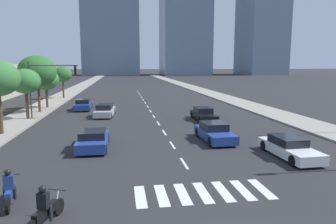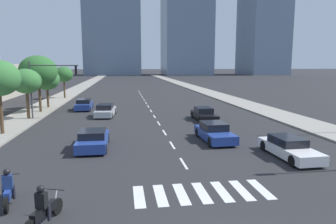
# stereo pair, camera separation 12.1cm
# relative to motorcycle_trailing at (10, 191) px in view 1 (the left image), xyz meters

# --- Properties ---
(sidewalk_east) EXTENTS (4.00, 260.00, 0.15)m
(sidewalk_east) POSITION_rel_motorcycle_trailing_xyz_m (21.29, 24.83, -0.51)
(sidewalk_east) COLOR gray
(sidewalk_east) RESTS_ON ground
(sidewalk_west) EXTENTS (4.00, 260.00, 0.15)m
(sidewalk_west) POSITION_rel_motorcycle_trailing_xyz_m (-5.67, 24.83, -0.51)
(sidewalk_west) COLOR gray
(sidewalk_west) RESTS_ON ground
(crosswalk_near) EXTENTS (5.85, 2.23, 0.01)m
(crosswalk_near) POSITION_rel_motorcycle_trailing_xyz_m (7.81, -0.02, -0.58)
(crosswalk_near) COLOR silver
(crosswalk_near) RESTS_ON ground
(lane_divider_center) EXTENTS (0.14, 50.00, 0.01)m
(lane_divider_center) POSITION_rel_motorcycle_trailing_xyz_m (7.81, 27.98, -0.58)
(lane_divider_center) COLOR silver
(lane_divider_center) RESTS_ON ground
(motorcycle_trailing) EXTENTS (0.77, 2.13, 1.49)m
(motorcycle_trailing) POSITION_rel_motorcycle_trailing_xyz_m (0.00, 0.00, 0.00)
(motorcycle_trailing) COLOR black
(motorcycle_trailing) RESTS_ON ground
(motorcycle_third) EXTENTS (1.01, 2.16, 1.49)m
(motorcycle_third) POSITION_rel_motorcycle_trailing_xyz_m (1.77, -1.90, -0.00)
(motorcycle_third) COLOR black
(motorcycle_third) RESTS_ON ground
(sedan_blue_0) EXTENTS (1.84, 4.55, 1.33)m
(sedan_blue_0) POSITION_rel_motorcycle_trailing_xyz_m (-0.23, 26.19, 0.03)
(sedan_blue_0) COLOR navy
(sedan_blue_0) RESTS_ON ground
(sedan_black_1) EXTENTS (1.81, 4.62, 1.25)m
(sedan_black_1) POSITION_rel_motorcycle_trailing_xyz_m (12.51, 17.16, -0.01)
(sedan_black_1) COLOR black
(sedan_black_1) RESTS_ON ground
(sedan_blue_2) EXTENTS (2.02, 4.62, 1.30)m
(sedan_blue_2) POSITION_rel_motorcycle_trailing_xyz_m (11.06, 8.84, 0.02)
(sedan_blue_2) COLOR navy
(sedan_blue_2) RESTS_ON ground
(sedan_white_3) EXTENTS (1.87, 4.80, 1.20)m
(sedan_white_3) POSITION_rel_motorcycle_trailing_xyz_m (14.26, 4.27, -0.02)
(sedan_white_3) COLOR silver
(sedan_white_3) RESTS_ON ground
(sedan_blue_4) EXTENTS (1.93, 4.38, 1.24)m
(sedan_blue_4) POSITION_rel_motorcycle_trailing_xyz_m (2.52, 7.95, -0.00)
(sedan_blue_4) COLOR navy
(sedan_blue_4) RESTS_ON ground
(sedan_silver_5) EXTENTS (2.17, 4.93, 1.32)m
(sedan_silver_5) POSITION_rel_motorcycle_trailing_xyz_m (2.63, 20.94, 0.02)
(sedan_silver_5) COLOR #B7BABF
(sedan_silver_5) RESTS_ON ground
(traffic_signal_far) EXTENTS (4.95, 0.28, 5.65)m
(traffic_signal_far) POSITION_rel_motorcycle_trailing_xyz_m (-2.70, 19.68, 3.47)
(traffic_signal_far) COLOR #333335
(traffic_signal_far) RESTS_ON sidewalk_west
(street_tree_second) EXTENTS (2.89, 2.89, 4.96)m
(street_tree_second) POSITION_rel_motorcycle_trailing_xyz_m (-4.87, 19.74, 3.27)
(street_tree_second) COLOR #4C3823
(street_tree_second) RESTS_ON sidewalk_west
(street_tree_third) EXTENTS (4.17, 4.17, 6.36)m
(street_tree_third) POSITION_rel_motorcycle_trailing_xyz_m (-4.87, 24.35, 4.15)
(street_tree_third) COLOR #4C3823
(street_tree_third) RESTS_ON sidewalk_west
(street_tree_fourth) EXTENTS (3.13, 3.13, 4.85)m
(street_tree_fourth) POSITION_rel_motorcycle_trailing_xyz_m (-4.87, 28.07, 3.07)
(street_tree_fourth) COLOR #4C3823
(street_tree_fourth) RESTS_ON sidewalk_west
(street_tree_fifth) EXTENTS (2.91, 2.91, 5.05)m
(street_tree_fifth) POSITION_rel_motorcycle_trailing_xyz_m (-4.87, 39.40, 3.35)
(street_tree_fifth) COLOR #4C3823
(street_tree_fifth) RESTS_ON sidewalk_west
(office_tower_left_skyline) EXTENTS (29.57, 22.61, 73.47)m
(office_tower_left_skyline) POSITION_rel_motorcycle_trailing_xyz_m (-0.48, 160.55, 35.63)
(office_tower_left_skyline) COLOR slate
(office_tower_left_skyline) RESTS_ON ground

